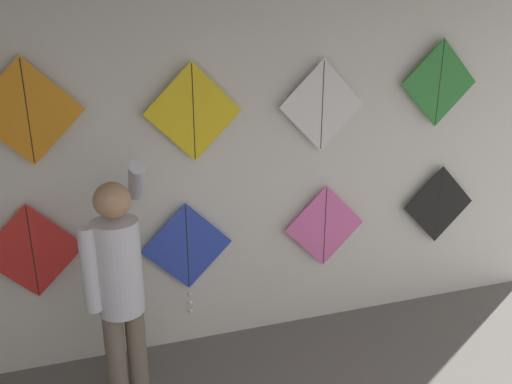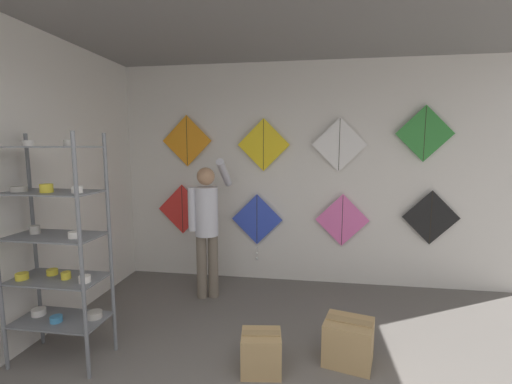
# 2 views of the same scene
# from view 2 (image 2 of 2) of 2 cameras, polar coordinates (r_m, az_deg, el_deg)

# --- Properties ---
(back_panel) EXTENTS (5.41, 0.06, 2.80)m
(back_panel) POSITION_cam_2_polar(r_m,az_deg,el_deg) (4.42, 7.34, 2.88)
(back_panel) COLOR silver
(back_panel) RESTS_ON ground
(left_panel) EXTENTS (0.06, 4.00, 2.80)m
(left_panel) POSITION_cam_2_polar(r_m,az_deg,el_deg) (3.71, -32.49, 0.89)
(left_panel) COLOR silver
(left_panel) RESTS_ON ground
(ceiling_slab) EXTENTS (5.41, 4.00, 0.04)m
(ceiling_slab) POSITION_cam_2_polar(r_m,az_deg,el_deg) (2.97, 6.98, 28.53)
(ceiling_slab) COLOR gray
(shelf_rack) EXTENTS (0.74, 0.40, 1.86)m
(shelf_rack) POSITION_cam_2_polar(r_m,az_deg,el_deg) (3.18, -30.49, -7.27)
(shelf_rack) COLOR slate
(shelf_rack) RESTS_ON ground
(shopkeeper) EXTENTS (0.39, 0.62, 1.63)m
(shopkeeper) POSITION_cam_2_polar(r_m,az_deg,el_deg) (3.98, -8.18, -4.71)
(shopkeeper) COLOR #726656
(shopkeeper) RESTS_ON ground
(cardboard_box) EXTENTS (0.44, 0.40, 0.36)m
(cardboard_box) POSITION_cam_2_polar(r_m,az_deg,el_deg) (3.13, 15.14, -22.93)
(cardboard_box) COLOR tan
(cardboard_box) RESTS_ON ground
(cardboard_box_spare) EXTENTS (0.34, 0.30, 0.32)m
(cardboard_box_spare) POSITION_cam_2_polar(r_m,az_deg,el_deg) (2.95, 0.87, -25.18)
(cardboard_box_spare) COLOR tan
(cardboard_box_spare) RESTS_ON ground
(kite_0) EXTENTS (0.66, 0.01, 0.66)m
(kite_0) POSITION_cam_2_polar(r_m,az_deg,el_deg) (4.69, -12.18, -2.82)
(kite_0) COLOR red
(kite_1) EXTENTS (0.66, 0.04, 0.87)m
(kite_1) POSITION_cam_2_polar(r_m,az_deg,el_deg) (4.46, 0.16, -4.99)
(kite_1) COLOR blue
(kite_2) EXTENTS (0.66, 0.01, 0.66)m
(kite_2) POSITION_cam_2_polar(r_m,az_deg,el_deg) (4.43, 14.18, -4.57)
(kite_2) COLOR pink
(kite_3) EXTENTS (0.66, 0.01, 0.66)m
(kite_3) POSITION_cam_2_polar(r_m,az_deg,el_deg) (4.63, 27.12, -3.82)
(kite_3) COLOR black
(kite_4) EXTENTS (0.66, 0.01, 0.66)m
(kite_4) POSITION_cam_2_polar(r_m,az_deg,el_deg) (4.59, -11.44, 8.35)
(kite_4) COLOR orange
(kite_5) EXTENTS (0.66, 0.01, 0.66)m
(kite_5) POSITION_cam_2_polar(r_m,az_deg,el_deg) (4.35, 1.26, 7.87)
(kite_5) COLOR yellow
(kite_6) EXTENTS (0.66, 0.01, 0.66)m
(kite_6) POSITION_cam_2_polar(r_m,az_deg,el_deg) (4.33, 13.72, 7.67)
(kite_6) COLOR white
(kite_7) EXTENTS (0.66, 0.01, 0.66)m
(kite_7) POSITION_cam_2_polar(r_m,az_deg,el_deg) (4.52, 26.31, 8.72)
(kite_7) COLOR #338C38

